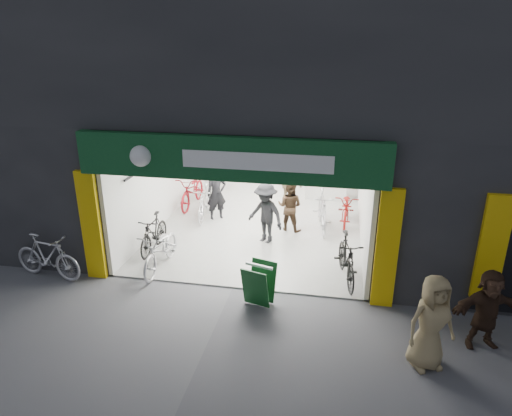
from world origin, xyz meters
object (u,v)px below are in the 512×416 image
(pedestrian_near, at_px, (431,323))
(sandwich_board, at_px, (259,283))
(bike_right_front, at_px, (347,259))
(parked_bike, at_px, (47,257))
(bike_left_front, at_px, (161,250))

(pedestrian_near, height_order, sandwich_board, pedestrian_near)
(bike_right_front, bearing_deg, parked_bike, 179.35)
(pedestrian_near, distance_m, sandwich_board, 3.47)
(parked_bike, bearing_deg, pedestrian_near, -91.28)
(parked_bike, bearing_deg, sandwich_board, -82.78)
(bike_right_front, bearing_deg, sandwich_board, -153.54)
(bike_left_front, relative_size, bike_right_front, 1.05)
(parked_bike, relative_size, pedestrian_near, 1.05)
(parked_bike, xyz_separation_m, sandwich_board, (5.03, -0.20, -0.05))
(bike_left_front, distance_m, sandwich_board, 2.83)
(bike_left_front, distance_m, parked_bike, 2.59)
(bike_left_front, height_order, sandwich_board, bike_left_front)
(bike_left_front, bearing_deg, bike_right_front, 3.32)
(bike_right_front, xyz_separation_m, parked_bike, (-6.83, -1.13, -0.01))
(parked_bike, distance_m, sandwich_board, 5.04)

